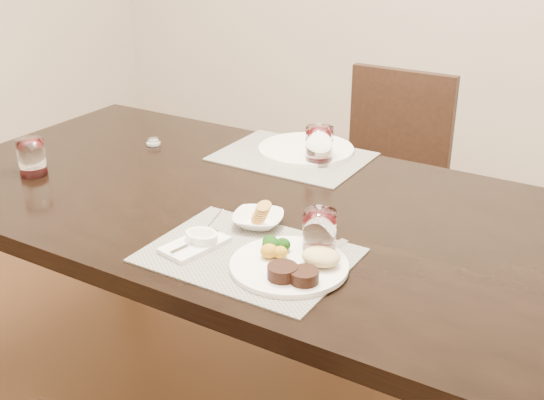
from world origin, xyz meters
The scene contains 14 objects.
dining_table centered at (0.00, 0.00, 0.67)m, with size 2.00×1.00×0.75m.
chair_far centered at (0.00, 0.93, 0.50)m, with size 0.42×0.42×0.90m.
placemat_near centered at (0.14, -0.27, 0.75)m, with size 0.46×0.34×0.00m, color gray.
placemat_far centered at (-0.10, 0.34, 0.75)m, with size 0.46×0.34×0.00m, color gray.
dinner_plate centered at (0.26, -0.28, 0.77)m, with size 0.27×0.27×0.05m.
napkin_fork centered at (0.01, -0.31, 0.76)m, with size 0.12×0.17×0.02m.
steak_knife centered at (0.28, -0.27, 0.76)m, with size 0.06×0.27×0.01m.
cracker_bowl centered at (0.08, -0.13, 0.77)m, with size 0.16×0.16×0.06m.
sauce_ramekin centered at (0.02, -0.29, 0.77)m, with size 0.08×0.12×0.06m.
wine_glass_near centered at (0.27, -0.19, 0.80)m, with size 0.08×0.08×0.11m.
far_plate centered at (-0.08, 0.40, 0.76)m, with size 0.31×0.31×0.01m, color white.
wine_glass_far centered at (0.00, 0.33, 0.81)m, with size 0.08×0.08×0.12m.
wine_glass_side centered at (-0.68, -0.18, 0.80)m, with size 0.08×0.08×0.11m.
salt_cellar centered at (-0.55, 0.20, 0.76)m, with size 0.05×0.05×0.02m.
Camera 1 is at (0.90, -1.43, 1.51)m, focal length 45.00 mm.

